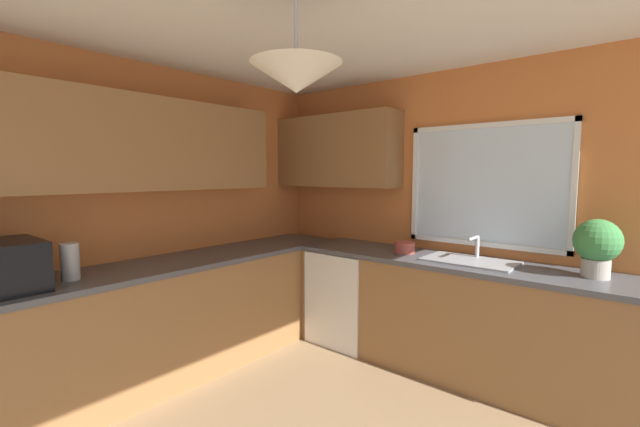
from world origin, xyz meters
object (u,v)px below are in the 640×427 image
object	(u,v)px
microwave	(4,266)
potted_plant	(597,244)
kettle	(70,262)
bowl	(405,248)
sink_assembly	(470,260)
dishwasher	(349,295)

from	to	relation	value
microwave	potted_plant	bearing A→B (deg)	44.80
kettle	bowl	bearing A→B (deg)	61.11
microwave	potted_plant	world-z (taller)	potted_plant
kettle	sink_assembly	xyz separation A→B (m)	(1.75, 2.17, -0.11)
bowl	dishwasher	bearing A→B (deg)	-176.91
sink_assembly	kettle	bearing A→B (deg)	-128.88
kettle	sink_assembly	bearing A→B (deg)	51.12
microwave	dishwasher	bearing A→B (deg)	75.06
dishwasher	bowl	bearing A→B (deg)	3.09
microwave	sink_assembly	world-z (taller)	microwave
dishwasher	microwave	distance (m)	2.63
bowl	kettle	bearing A→B (deg)	-118.89
kettle	bowl	xyz separation A→B (m)	(1.20, 2.17, -0.07)
dishwasher	kettle	bearing A→B (deg)	-106.67
kettle	potted_plant	distance (m)	3.38
sink_assembly	potted_plant	size ratio (longest dim) A/B	1.75
kettle	sink_assembly	distance (m)	2.79
kettle	sink_assembly	world-z (taller)	kettle
microwave	sink_assembly	bearing A→B (deg)	54.75
microwave	kettle	xyz separation A→B (m)	(0.02, 0.34, -0.03)
dishwasher	microwave	bearing A→B (deg)	-104.94
kettle	potted_plant	xyz separation A→B (m)	(2.55, 2.22, 0.10)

